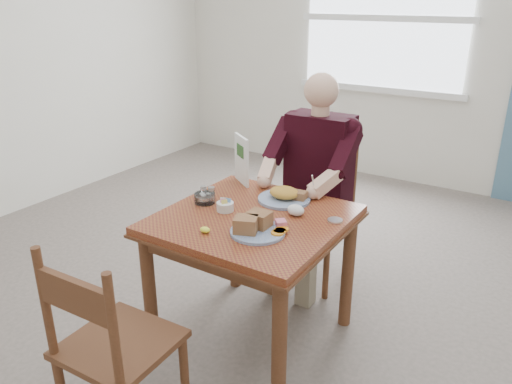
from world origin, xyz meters
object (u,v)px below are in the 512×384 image
Objects in this scene: table at (253,235)px; near_plate at (256,226)px; diner at (314,167)px; chair_far at (318,211)px; chair_near at (111,348)px; far_plate at (285,196)px.

near_plate is at bearing -52.13° from table.
chair_far is at bearing 90.01° from diner.
chair_near is (-0.11, -1.69, 0.00)m from chair_far.
far_plate reaches higher than table.
table is 0.97× the size of chair_near.
table is 0.31m from far_plate.
far_plate is at bearing 81.25° from table.
near_plate is (0.12, -0.95, 0.30)m from chair_far.
far_plate is (0.15, 1.16, 0.30)m from chair_near.
near_plate is (0.22, 0.74, 0.30)m from chair_near.
chair_far is at bearing 94.48° from far_plate.
chair_far is at bearing 97.08° from near_plate.
far_plate is (0.04, -0.44, -0.03)m from diner.
chair_near is 1.21m from far_plate.
chair_far is at bearing 90.00° from table.
chair_far reaches higher than near_plate.
far_plate is at bearing 82.77° from chair_near.
table is 2.88× the size of far_plate.
diner is at bearing 90.00° from table.
far_plate is (0.04, -0.53, 0.30)m from chair_far.
chair_far is 0.34m from diner.
near_plate is 1.00× the size of far_plate.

